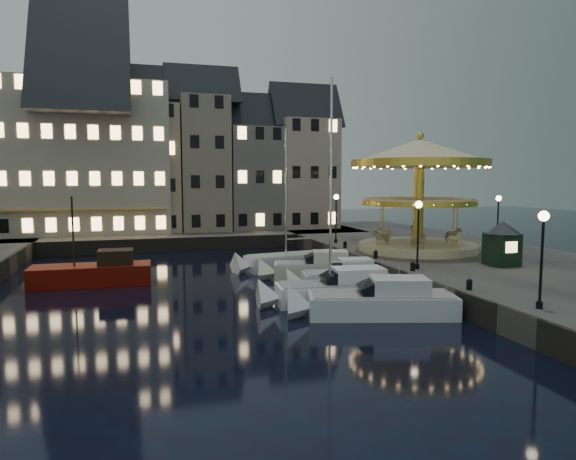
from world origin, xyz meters
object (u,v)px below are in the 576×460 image
object	(u,v)px
streetlamp_d	(498,214)
motorboat_b	(373,304)
bollard_d	(345,244)
ticket_kiosk	(502,236)
streetlamp_b	(418,225)
motorboat_c	(336,291)
carousel	(419,173)
red_fishing_boat	(94,274)
motorboat_f	(288,262)
bollard_a	(469,284)
motorboat_d	(338,280)
motorboat_e	(313,270)
streetlamp_c	(336,211)
bollard_b	(413,266)
bollard_c	(376,254)
streetlamp_a	(542,245)

from	to	relation	value
streetlamp_d	motorboat_b	xyz separation A→B (m)	(-16.53, -11.80, -3.37)
bollard_d	ticket_kiosk	distance (m)	12.28
streetlamp_b	motorboat_c	bearing A→B (deg)	-163.24
motorboat_b	motorboat_c	xyz separation A→B (m)	(-0.82, 2.98, 0.03)
carousel	red_fishing_boat	bearing A→B (deg)	-179.75
streetlamp_d	motorboat_f	xyz separation A→B (m)	(-16.86, 2.19, -3.49)
ticket_kiosk	bollard_a	bearing A→B (deg)	-138.66
motorboat_b	motorboat_d	distance (m)	6.00
streetlamp_b	ticket_kiosk	world-z (taller)	streetlamp_b
motorboat_b	ticket_kiosk	bearing A→B (deg)	21.96
motorboat_c	motorboat_e	bearing A→B (deg)	81.40
streetlamp_c	motorboat_c	world-z (taller)	motorboat_c
streetlamp_d	bollard_a	distance (m)	17.79
ticket_kiosk	streetlamp_c	bearing A→B (deg)	112.87
motorboat_b	ticket_kiosk	distance (m)	12.21
motorboat_d	red_fishing_boat	world-z (taller)	red_fishing_boat
motorboat_d	motorboat_e	distance (m)	3.77
bollard_a	ticket_kiosk	distance (m)	8.72
streetlamp_b	bollard_b	xyz separation A→B (m)	(-0.60, -0.50, -2.41)
bollard_c	bollard_d	xyz separation A→B (m)	(0.00, 5.50, 0.00)
bollard_a	motorboat_f	bearing A→B (deg)	108.08
motorboat_c	bollard_a	bearing A→B (deg)	-37.44
motorboat_c	bollard_c	bearing A→B (deg)	49.22
bollard_a	bollard_c	size ratio (longest dim) A/B	1.00
bollard_b	bollard_c	distance (m)	5.00
red_fishing_boat	ticket_kiosk	bearing A→B (deg)	-16.62
streetlamp_d	bollard_d	size ratio (longest dim) A/B	7.32
bollard_c	streetlamp_d	bearing A→B (deg)	11.86
streetlamp_c	motorboat_d	xyz separation A→B (m)	(-4.70, -12.32, -3.38)
streetlamp_c	motorboat_f	world-z (taller)	motorboat_f
ticket_kiosk	motorboat_e	bearing A→B (deg)	154.14
streetlamp_a	motorboat_e	xyz separation A→B (m)	(-5.03, 14.93, -3.38)
motorboat_c	motorboat_e	distance (m)	6.83
streetlamp_c	bollard_a	world-z (taller)	streetlamp_c
bollard_b	ticket_kiosk	bearing A→B (deg)	1.44
bollard_d	carousel	bearing A→B (deg)	-29.80
streetlamp_b	bollard_a	distance (m)	6.50
streetlamp_b	bollard_a	size ratio (longest dim) A/B	7.32
bollard_d	motorboat_d	bearing A→B (deg)	-114.91
streetlamp_a	red_fishing_boat	size ratio (longest dim) A/B	0.56
bollard_a	motorboat_c	bearing A→B (deg)	142.56
streetlamp_a	bollard_d	distance (m)	20.15
bollard_d	bollard_a	bearing A→B (deg)	-90.00
bollard_a	motorboat_b	world-z (taller)	motorboat_b
motorboat_e	streetlamp_b	bearing A→B (deg)	-44.41
streetlamp_b	motorboat_f	distance (m)	11.29
motorboat_e	red_fishing_boat	distance (m)	14.27
motorboat_e	red_fishing_boat	world-z (taller)	red_fishing_boat
streetlamp_c	red_fishing_boat	distance (m)	20.44
streetlamp_d	ticket_kiosk	bearing A→B (deg)	-126.67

